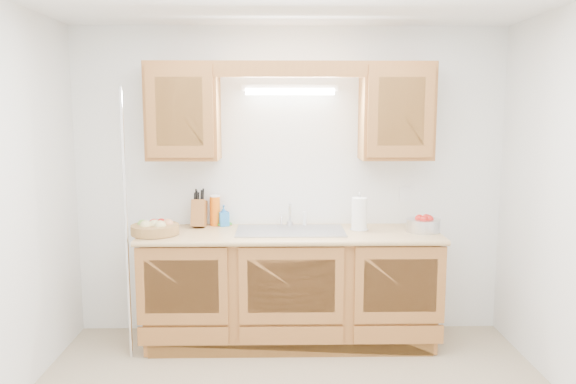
{
  "coord_description": "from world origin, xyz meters",
  "views": [
    {
      "loc": [
        -0.09,
        -3.08,
        1.82
      ],
      "look_at": [
        -0.02,
        0.85,
        1.26
      ],
      "focal_mm": 35.0,
      "sensor_mm": 36.0,
      "label": 1
    }
  ],
  "objects_px": {
    "apple_bowl": "(423,224)",
    "paper_towel": "(359,214)",
    "fruit_basket": "(155,228)",
    "knife_block": "(199,213)"
  },
  "relations": [
    {
      "from": "fruit_basket",
      "to": "apple_bowl",
      "type": "relative_size",
      "value": 1.51
    },
    {
      "from": "paper_towel",
      "to": "apple_bowl",
      "type": "bearing_deg",
      "value": -6.69
    },
    {
      "from": "fruit_basket",
      "to": "apple_bowl",
      "type": "height_order",
      "value": "apple_bowl"
    },
    {
      "from": "fruit_basket",
      "to": "paper_towel",
      "type": "distance_m",
      "value": 1.58
    },
    {
      "from": "fruit_basket",
      "to": "paper_towel",
      "type": "xyz_separation_m",
      "value": [
        1.57,
        0.12,
        0.08
      ]
    },
    {
      "from": "paper_towel",
      "to": "knife_block",
      "type": "bearing_deg",
      "value": 172.7
    },
    {
      "from": "apple_bowl",
      "to": "knife_block",
      "type": "bearing_deg",
      "value": 172.87
    },
    {
      "from": "fruit_basket",
      "to": "knife_block",
      "type": "xyz_separation_m",
      "value": [
        0.29,
        0.28,
        0.06
      ]
    },
    {
      "from": "knife_block",
      "to": "paper_towel",
      "type": "xyz_separation_m",
      "value": [
        1.28,
        -0.16,
        0.01
      ]
    },
    {
      "from": "apple_bowl",
      "to": "paper_towel",
      "type": "bearing_deg",
      "value": 173.31
    }
  ]
}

